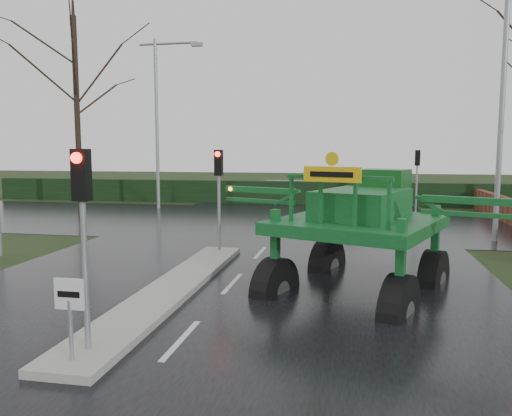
% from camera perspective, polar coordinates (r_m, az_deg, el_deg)
% --- Properties ---
extents(ground, '(140.00, 140.00, 0.00)m').
position_cam_1_polar(ground, '(9.63, -8.54, -14.79)').
color(ground, black).
rests_on(ground, ground).
extents(road_main, '(14.00, 80.00, 0.02)m').
position_cam_1_polar(road_main, '(19.01, 1.57, -4.00)').
color(road_main, black).
rests_on(road_main, ground).
extents(road_cross, '(80.00, 12.00, 0.02)m').
position_cam_1_polar(road_cross, '(24.87, 3.83, -1.50)').
color(road_cross, black).
rests_on(road_cross, ground).
extents(median_island, '(1.20, 10.00, 0.16)m').
position_cam_1_polar(median_island, '(12.70, -9.58, -9.09)').
color(median_island, gray).
rests_on(median_island, ground).
extents(hedge_row, '(44.00, 0.90, 1.50)m').
position_cam_1_polar(hedge_row, '(32.70, 5.59, 1.73)').
color(hedge_row, black).
rests_on(hedge_row, ground).
extents(keep_left_sign, '(0.50, 0.07, 1.35)m').
position_cam_1_polar(keep_left_sign, '(8.54, -20.52, -10.44)').
color(keep_left_sign, gray).
rests_on(keep_left_sign, ground).
extents(traffic_signal_near, '(0.26, 0.33, 3.52)m').
position_cam_1_polar(traffic_signal_near, '(8.65, -19.23, 0.20)').
color(traffic_signal_near, gray).
rests_on(traffic_signal_near, ground).
extents(traffic_signal_mid, '(0.26, 0.33, 3.52)m').
position_cam_1_polar(traffic_signal_mid, '(16.53, -4.29, 3.42)').
color(traffic_signal_mid, gray).
rests_on(traffic_signal_mid, ground).
extents(traffic_signal_far, '(0.26, 0.33, 3.52)m').
position_cam_1_polar(traffic_signal_far, '(28.67, 17.94, 4.45)').
color(traffic_signal_far, gray).
rests_on(traffic_signal_far, ground).
extents(street_light_right, '(3.85, 0.30, 10.00)m').
position_cam_1_polar(street_light_right, '(21.22, 25.60, 12.70)').
color(street_light_right, gray).
rests_on(street_light_right, ground).
extents(street_light_left_far, '(3.85, 0.30, 10.00)m').
position_cam_1_polar(street_light_left_far, '(30.68, -10.77, 11.13)').
color(street_light_left_far, gray).
rests_on(street_light_left_far, ground).
extents(tree_left_far, '(7.70, 7.70, 13.26)m').
position_cam_1_polar(tree_left_far, '(30.88, -19.88, 12.99)').
color(tree_left_far, black).
rests_on(tree_left_far, ground).
extents(crop_sprayer, '(7.26, 5.80, 4.33)m').
position_cam_1_polar(crop_sprayer, '(12.36, 2.71, -0.16)').
color(crop_sprayer, black).
rests_on(crop_sprayer, ground).
extents(white_sedan, '(3.97, 1.63, 1.28)m').
position_cam_1_polar(white_sedan, '(24.82, 10.89, -1.63)').
color(white_sedan, silver).
rests_on(white_sedan, ground).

